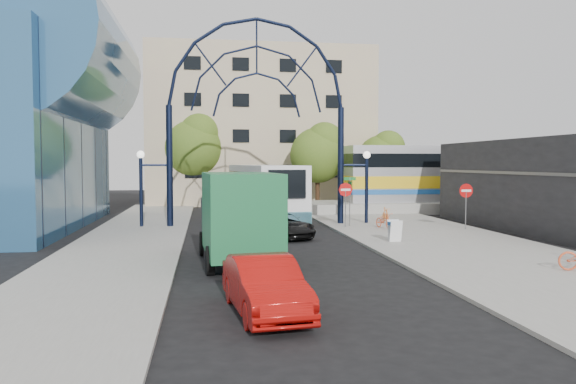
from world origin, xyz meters
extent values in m
plane|color=black|center=(0.00, 0.00, 0.00)|extent=(120.00, 120.00, 0.00)
cube|color=gray|center=(8.00, 4.00, 0.06)|extent=(8.00, 56.00, 0.12)
cube|color=gray|center=(-6.50, 6.00, 0.06)|extent=(5.00, 50.00, 0.12)
cylinder|color=black|center=(-5.00, 14.00, 3.50)|extent=(0.36, 0.36, 7.00)
cylinder|color=black|center=(5.00, 14.00, 3.50)|extent=(0.36, 0.36, 7.00)
cylinder|color=black|center=(-6.60, 14.00, 2.00)|extent=(0.20, 0.20, 4.00)
cylinder|color=black|center=(6.60, 14.00, 2.00)|extent=(0.20, 0.20, 4.00)
sphere|color=white|center=(-6.60, 14.00, 4.20)|extent=(0.44, 0.44, 0.44)
sphere|color=white|center=(6.60, 14.00, 4.20)|extent=(0.44, 0.44, 0.44)
cylinder|color=slate|center=(4.80, 12.00, 1.22)|extent=(0.06, 0.06, 2.20)
cylinder|color=red|center=(4.80, 12.00, 2.22)|extent=(0.80, 0.04, 0.80)
cube|color=white|center=(4.80, 11.97, 2.22)|extent=(0.55, 0.02, 0.12)
cylinder|color=slate|center=(11.00, 10.00, 1.22)|extent=(0.06, 0.06, 2.20)
cylinder|color=red|center=(11.00, 10.00, 2.22)|extent=(0.76, 0.04, 0.76)
cube|color=white|center=(11.00, 9.97, 2.22)|extent=(0.55, 0.02, 0.12)
cylinder|color=slate|center=(5.20, 12.60, 1.52)|extent=(0.05, 0.05, 2.80)
cube|color=#146626|center=(5.20, 12.60, 2.82)|extent=(0.70, 0.03, 0.18)
cube|color=#146626|center=(5.20, 12.60, 2.57)|extent=(0.03, 0.70, 0.18)
cube|color=white|center=(5.60, 5.80, 0.62)|extent=(0.55, 0.26, 0.99)
cube|color=white|center=(5.60, 6.15, 0.62)|extent=(0.55, 0.26, 0.99)
cube|color=#1E59A5|center=(5.60, 5.98, 0.95)|extent=(0.55, 0.42, 0.14)
cylinder|color=#2C5B87|center=(-12.00, 15.00, 10.00)|extent=(9.00, 16.00, 9.00)
cube|color=black|center=(16.00, 10.00, 2.50)|extent=(6.00, 16.00, 5.00)
cube|color=#C3B288|center=(2.00, 35.00, 7.00)|extent=(20.00, 12.00, 14.00)
cube|color=gray|center=(20.00, 22.00, 0.40)|extent=(32.00, 5.00, 0.80)
cube|color=#B7B7BC|center=(20.00, 22.00, 2.90)|extent=(25.00, 3.00, 4.20)
cube|color=gold|center=(20.00, 22.00, 2.30)|extent=(25.10, 3.05, 0.90)
cube|color=black|center=(20.00, 22.00, 3.90)|extent=(25.05, 3.05, 1.00)
cube|color=#1E59A5|center=(20.00, 22.00, 1.60)|extent=(25.10, 3.05, 0.35)
cylinder|color=#382314|center=(6.00, 26.00, 1.26)|extent=(0.36, 0.36, 2.52)
sphere|color=#2B5516|center=(6.00, 26.00, 4.34)|extent=(4.48, 4.48, 4.48)
sphere|color=#2B5516|center=(6.50, 25.70, 5.46)|extent=(3.08, 3.08, 3.08)
cylinder|color=#382314|center=(-4.00, 30.00, 1.44)|extent=(0.36, 0.36, 2.88)
sphere|color=#2B5516|center=(-4.00, 30.00, 4.96)|extent=(5.12, 5.12, 5.12)
sphere|color=#2B5516|center=(-3.50, 29.70, 6.24)|extent=(3.52, 3.52, 3.52)
cylinder|color=#382314|center=(12.00, 28.00, 1.17)|extent=(0.36, 0.36, 2.34)
sphere|color=#2B5516|center=(12.00, 28.00, 4.03)|extent=(4.16, 4.16, 4.16)
sphere|color=#2B5516|center=(12.50, 27.70, 5.07)|extent=(2.86, 2.86, 2.86)
cube|color=white|center=(0.84, 18.27, 1.95)|extent=(4.05, 13.05, 3.24)
cube|color=#509BB4|center=(0.84, 18.27, 0.61)|extent=(4.08, 13.06, 0.78)
cube|color=black|center=(0.84, 18.27, 2.62)|extent=(4.08, 12.80, 1.01)
cube|color=black|center=(1.45, 11.80, 2.57)|extent=(2.11, 0.35, 1.56)
cube|color=black|center=(0.24, 24.60, 1.79)|extent=(2.68, 0.45, 1.79)
cylinder|color=black|center=(-0.92, 22.10, 0.54)|extent=(0.41, 1.10, 1.07)
cylinder|color=black|center=(1.85, 22.36, 0.54)|extent=(0.41, 1.10, 1.07)
cylinder|color=black|center=(-0.10, 13.40, 0.54)|extent=(0.41, 1.10, 1.07)
cylinder|color=black|center=(2.67, 13.67, 0.54)|extent=(0.41, 1.10, 1.07)
cube|color=black|center=(-1.93, 4.36, 1.12)|extent=(2.50, 2.59, 2.25)
cube|color=black|center=(-2.01, 5.59, 1.58)|extent=(2.04, 0.23, 1.02)
cube|color=#196035|center=(-1.74, 1.31, 1.94)|extent=(2.74, 4.84, 2.86)
cylinder|color=black|center=(-3.08, 3.98, 0.49)|extent=(0.33, 1.00, 0.98)
cylinder|color=black|center=(-0.74, 4.13, 0.49)|extent=(0.33, 1.00, 0.98)
cylinder|color=black|center=(-2.83, 0.01, 0.49)|extent=(0.33, 1.00, 0.98)
cylinder|color=black|center=(-0.49, 0.16, 0.49)|extent=(0.33, 1.00, 0.98)
imported|color=black|center=(0.78, 8.96, 0.60)|extent=(3.32, 4.76, 1.21)
imported|color=#A60D0A|center=(-1.52, -5.00, 0.71)|extent=(2.01, 4.45, 1.42)
imported|color=#EC5A2F|center=(6.74, 11.03, 0.55)|extent=(0.91, 1.72, 0.86)
imported|color=orange|center=(7.80, 14.00, 0.57)|extent=(0.55, 1.54, 0.91)
camera|label=1|loc=(-2.94, -18.61, 3.74)|focal=35.00mm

